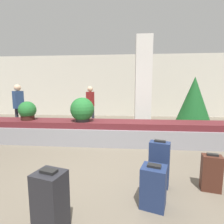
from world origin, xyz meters
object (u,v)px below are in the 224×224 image
Objects in this scene: suitcase_1 at (159,164)px; pillar at (143,85)px; suitcase_2 at (50,203)px; potted_plant_0 at (82,110)px; potted_plant_1 at (27,111)px; suitcase_0 at (153,186)px; suitcase_3 at (211,173)px; traveler_1 at (19,103)px; decorated_tree at (194,101)px; traveler_0 at (90,103)px.

pillar is at bearing 106.76° from suitcase_1.
pillar is at bearing 89.29° from suitcase_2.
potted_plant_1 is at bearing 177.03° from potted_plant_0.
suitcase_0 is 1.00m from suitcase_3.
pillar is 4.40× the size of suitcase_1.
traveler_1 is at bearing 130.52° from potted_plant_1.
suitcase_1 is 0.75m from suitcase_3.
potted_plant_0 is at bearing 148.21° from suitcase_1.
suitcase_3 is 6.11m from traveler_1.
pillar reaches higher than decorated_tree.
traveler_0 reaches higher than suitcase_0.
potted_plant_1 is 0.32× the size of traveler_1.
traveler_0 reaches higher than potted_plant_1.
potted_plant_1 is 1.64m from traveler_1.
suitcase_0 is at bearing -136.52° from traveler_0.
potted_plant_1 is (-2.01, 3.03, 0.53)m from suitcase_2.
potted_plant_0 is (-1.54, 2.43, 0.65)m from suitcase_0.
suitcase_0 is 4.74m from decorated_tree.
suitcase_1 is 0.47× the size of traveler_0.
pillar reaches higher than suitcase_2.
traveler_0 is 0.83× the size of decorated_tree.
pillar is 5.72× the size of suitcase_3.
traveler_1 is (-4.37, -0.26, -0.64)m from pillar.
suitcase_1 is at bearing -171.32° from suitcase_3.
potted_plant_0 is 0.40× the size of traveler_1.
pillar is 2.05× the size of traveler_0.
suitcase_1 is 0.39× the size of decorated_tree.
potted_plant_0 is (-1.69, 1.95, 0.56)m from suitcase_1.
suitcase_0 is at bearing -114.96° from decorated_tree.
potted_plant_0 is at bearing 152.73° from suitcase_3.
traveler_0 is 2.57m from traveler_1.
potted_plant_0 is at bearing -152.72° from decorated_tree.
suitcase_1 reaches higher than suitcase_3.
suitcase_3 is 0.35× the size of traveler_1.
decorated_tree reaches higher than suitcase_3.
pillar is 4.24m from suitcase_0.
potted_plant_0 is 2.97m from traveler_1.
suitcase_0 is (-0.18, -4.02, -1.33)m from pillar.
suitcase_3 is at bearing 80.46° from traveler_1.
traveler_1 reaches higher than suitcase_1.
suitcase_2 is 0.44× the size of traveler_0.
suitcase_1 is at bearing -132.68° from traveler_0.
suitcase_0 is 5.67m from traveler_1.
suitcase_0 is 2.95m from potted_plant_0.
traveler_0 reaches higher than potted_plant_0.
decorated_tree is (3.52, 1.81, 0.12)m from potted_plant_0.
suitcase_2 is at bearing -56.37° from potted_plant_1.
suitcase_0 is 1.07× the size of potted_plant_1.
potted_plant_1 is at bearing 158.63° from suitcase_0.
traveler_0 is (-0.70, 5.24, 0.59)m from suitcase_2.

